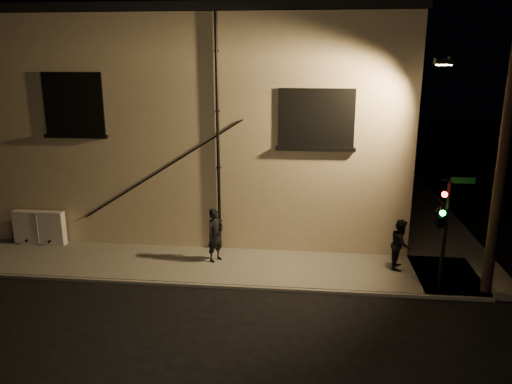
# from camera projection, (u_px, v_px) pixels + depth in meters

# --- Properties ---
(ground) EXTENTS (90.00, 90.00, 0.00)m
(ground) POSITION_uv_depth(u_px,v_px,m) (260.00, 289.00, 15.59)
(ground) COLOR black
(sidewalk) EXTENTS (21.00, 16.00, 0.12)m
(sidewalk) POSITION_uv_depth(u_px,v_px,m) (302.00, 239.00, 19.65)
(sidewalk) COLOR slate
(sidewalk) RESTS_ON ground
(building) EXTENTS (16.20, 12.23, 8.80)m
(building) POSITION_uv_depth(u_px,v_px,m) (216.00, 114.00, 23.36)
(building) COLOR beige
(building) RESTS_ON ground
(utility_cabinet) EXTENTS (1.96, 0.33, 1.29)m
(utility_cabinet) POSITION_uv_depth(u_px,v_px,m) (40.00, 227.00, 18.88)
(utility_cabinet) COLOR silver
(utility_cabinet) RESTS_ON sidewalk
(pedestrian_a) EXTENTS (0.75, 0.82, 1.88)m
(pedestrian_a) POSITION_uv_depth(u_px,v_px,m) (215.00, 235.00, 17.24)
(pedestrian_a) COLOR black
(pedestrian_a) RESTS_ON sidewalk
(pedestrian_b) EXTENTS (0.82, 0.95, 1.70)m
(pedestrian_b) POSITION_uv_depth(u_px,v_px,m) (401.00, 244.00, 16.67)
(pedestrian_b) COLOR black
(pedestrian_b) RESTS_ON sidewalk
(traffic_signal) EXTENTS (1.23, 2.07, 3.52)m
(traffic_signal) POSITION_uv_depth(u_px,v_px,m) (441.00, 216.00, 14.70)
(traffic_signal) COLOR black
(traffic_signal) RESTS_ON sidewalk
(streetlamp_pole) EXTENTS (2.03, 1.40, 7.52)m
(streetlamp_pole) POSITION_uv_depth(u_px,v_px,m) (498.00, 167.00, 14.28)
(streetlamp_pole) COLOR black
(streetlamp_pole) RESTS_ON ground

